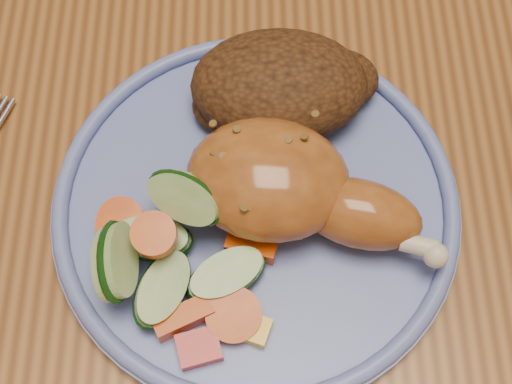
% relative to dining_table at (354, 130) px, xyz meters
% --- Properties ---
extents(ground, '(4.00, 4.00, 0.00)m').
position_rel_dining_table_xyz_m(ground, '(0.00, 0.00, -0.67)').
color(ground, brown).
rests_on(ground, ground).
extents(dining_table, '(0.90, 1.40, 0.75)m').
position_rel_dining_table_xyz_m(dining_table, '(0.00, 0.00, 0.00)').
color(dining_table, brown).
rests_on(dining_table, ground).
extents(plate, '(0.25, 0.25, 0.01)m').
position_rel_dining_table_xyz_m(plate, '(-0.08, -0.11, 0.09)').
color(plate, '#5F6FBA').
rests_on(plate, dining_table).
extents(plate_rim, '(0.25, 0.25, 0.01)m').
position_rel_dining_table_xyz_m(plate_rim, '(-0.08, -0.11, 0.10)').
color(plate_rim, '#5F6FBA').
rests_on(plate_rim, plate).
extents(chicken_leg, '(0.15, 0.10, 0.05)m').
position_rel_dining_table_xyz_m(chicken_leg, '(-0.06, -0.11, 0.12)').
color(chicken_leg, '#A95C23').
rests_on(chicken_leg, plate).
extents(rice_pilaf, '(0.12, 0.08, 0.05)m').
position_rel_dining_table_xyz_m(rice_pilaf, '(-0.06, -0.04, 0.11)').
color(rice_pilaf, '#472711').
rests_on(rice_pilaf, plate).
extents(vegetable_pile, '(0.11, 0.12, 0.05)m').
position_rel_dining_table_xyz_m(vegetable_pile, '(-0.13, -0.15, 0.11)').
color(vegetable_pile, '#A50A05').
rests_on(vegetable_pile, plate).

